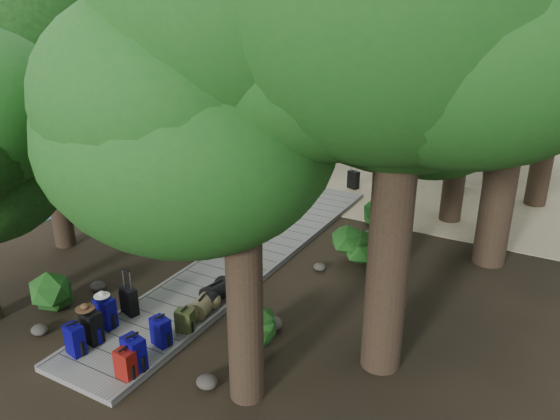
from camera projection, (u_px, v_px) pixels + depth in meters
The scene contains 49 objects.
ground at pixel (227, 274), 14.01m from camera, with size 120.00×120.00×0.00m, color black.
sand_beach at pixel (410, 139), 26.97m from camera, with size 40.00×22.00×0.02m, color tan.
water_bay at pixel (90, 74), 48.79m from camera, with size 50.00×60.00×0.02m, color #25414D.
distant_hill at pixel (182, 48), 71.06m from camera, with size 32.00×16.00×12.00m, color black.
boardwalk at pixel (248, 257), 14.80m from camera, with size 2.00×12.00×0.12m, color gray.
backpack_left_a at pixel (75, 338), 10.62m from camera, with size 0.37×0.26×0.70m, color #080469, non-canonical shape.
backpack_left_b at pixel (91, 325), 10.98m from camera, with size 0.42×0.30×0.77m, color black, non-canonical shape.
backpack_left_c at pixel (106, 311), 11.49m from camera, with size 0.40×0.29×0.74m, color #080469, non-canonical shape.
backpack_right_a at pixel (125, 363), 9.97m from camera, with size 0.36×0.25×0.64m, color maroon, non-canonical shape.
backpack_right_b at pixel (134, 352), 10.15m from camera, with size 0.43×0.30×0.77m, color #080469, non-canonical shape.
backpack_right_c at pixel (161, 330), 10.92m from camera, with size 0.38×0.27×0.66m, color #080469, non-canonical shape.
backpack_right_d at pixel (185, 319), 11.37m from camera, with size 0.36×0.26×0.55m, color #313D19, non-canonical shape.
duffel_right_khaki at pixel (202, 306), 11.99m from camera, with size 0.40×0.60×0.40m, color brown, non-canonical shape.
duffel_right_black at pixel (217, 292), 12.52m from camera, with size 0.45×0.71×0.45m, color black, non-canonical shape.
suitcase_on_boardwalk at pixel (129, 301), 11.98m from camera, with size 0.41×0.22×0.63m, color black, non-canonical shape.
lone_suitcase_on_sand at pixel (353, 180), 20.02m from camera, with size 0.41×0.24×0.65m, color black, non-canonical shape.
hat_brown at pixel (85, 306), 10.82m from camera, with size 0.38×0.38×0.11m, color #51351E, non-canonical shape.
hat_white at pixel (102, 294), 11.33m from camera, with size 0.33×0.33×0.11m, color silver, non-canonical shape.
kayak at pixel (302, 152), 24.02m from camera, with size 0.74×3.40×0.34m, color #AE210E.
sun_lounger at pixel (454, 186), 19.48m from camera, with size 0.56×1.74×0.56m, color silver, non-canonical shape.
tree_right_a at pixel (241, 158), 8.19m from camera, with size 5.30×5.30×8.84m, color black, non-canonical shape.
tree_right_b at pixel (403, 83), 8.65m from camera, with size 6.05×6.05×10.80m, color black, non-canonical shape.
tree_right_c at pixel (399, 118), 12.70m from camera, with size 4.64×4.64×8.03m, color black, non-canonical shape.
tree_right_d at pixel (525, 26), 12.45m from camera, with size 6.58×6.58×12.06m, color black, non-canonical shape.
tree_right_e at pixel (468, 66), 15.62m from camera, with size 5.31×5.31×9.55m, color black, non-canonical shape.
tree_left_b at pixel (44, 105), 14.19m from camera, with size 4.45×4.45×8.02m, color black, non-canonical shape.
tree_left_c at pixel (186, 81), 16.55m from camera, with size 4.87×4.87×8.47m, color black, non-canonical shape.
tree_back_a at pixel (371, 45), 25.32m from camera, with size 5.15×5.15×8.91m, color black, non-canonical shape.
tree_back_b at pixel (456, 43), 23.90m from camera, with size 5.23×5.23×9.34m, color black, non-canonical shape.
tree_back_c at pixel (542, 49), 22.49m from camera, with size 5.08×5.08×9.15m, color black, non-canonical shape.
tree_back_d at pixel (295, 51), 27.31m from camera, with size 4.82×4.82×8.04m, color black, non-canonical shape.
palm_right_a at pixel (415, 87), 15.90m from camera, with size 4.91×4.91×8.38m, color #193F11, non-canonical shape.
palm_right_b at pixel (505, 64), 19.26m from camera, with size 4.54×4.54×8.77m, color #193F11, non-canonical shape.
palm_right_c at pixel (461, 71), 21.16m from camera, with size 4.89×4.89×7.78m, color #193F11, non-canonical shape.
palm_left_a at pixel (234, 85), 20.13m from camera, with size 4.50×4.50×7.16m, color #193F11, non-canonical shape.
rock_left_a at pixel (40, 330), 11.53m from camera, with size 0.38×0.34×0.21m, color #4C473F, non-canonical shape.
rock_left_b at pixel (98, 286), 13.25m from camera, with size 0.38×0.34×0.21m, color #4C473F, non-canonical shape.
rock_left_c at pixel (195, 251), 14.90m from camera, with size 0.56×0.51×0.31m, color #4C473F, non-canonical shape.
rock_left_d at pixel (233, 219), 17.25m from camera, with size 0.26×0.23×0.14m, color #4C473F, non-canonical shape.
rock_right_a at pixel (207, 382), 9.97m from camera, with size 0.41×0.37×0.23m, color #4C473F, non-canonical shape.
rock_right_b at pixel (271, 323), 11.71m from camera, with size 0.49×0.44×0.27m, color #4C473F, non-canonical shape.
rock_right_c at pixel (320, 267), 14.20m from camera, with size 0.33×0.30×0.18m, color #4C473F, non-canonical shape.
rock_right_d at pixel (372, 236), 15.86m from camera, with size 0.58×0.52×0.32m, color #4C473F, non-canonical shape.
shrub_left_a at pixel (53, 292), 12.24m from camera, with size 1.07×1.07×0.96m, color #1A5419, non-canonical shape.
shrub_left_b at pixel (199, 235), 15.48m from camera, with size 0.78×0.78×0.70m, color #1A5419, non-canonical shape.
shrub_left_c at pixel (239, 185), 18.71m from camera, with size 1.34×1.34×1.20m, color #1A5419, non-canonical shape.
shrub_right_a at pixel (262, 329), 10.96m from camera, with size 0.98×0.98×0.89m, color #1A5419, non-canonical shape.
shrub_right_b at pixel (355, 243), 14.56m from camera, with size 1.15×1.15×1.03m, color #1A5419, non-canonical shape.
shrub_right_c at pixel (379, 214), 16.94m from camera, with size 0.73×0.73×0.66m, color #1A5419, non-canonical shape.
Camera 1 is at (7.24, -10.15, 6.73)m, focal length 35.00 mm.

